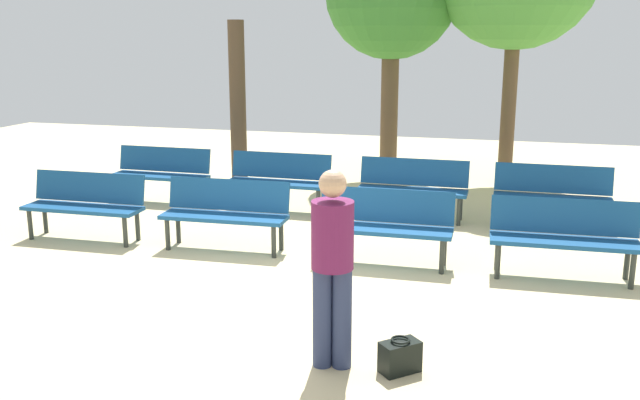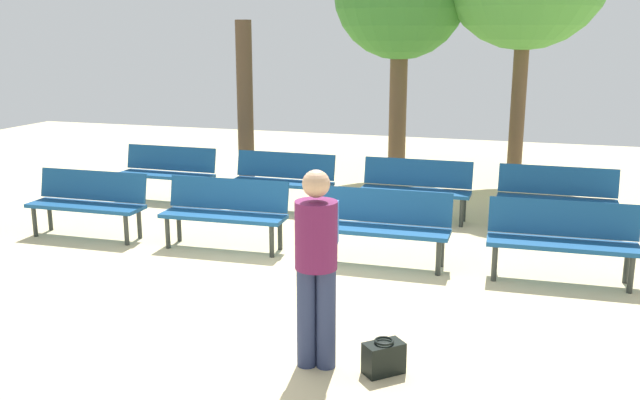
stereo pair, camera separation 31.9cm
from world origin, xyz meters
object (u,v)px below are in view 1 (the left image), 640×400
object	(u,v)px
bench_r1_c1	(279,178)
bench_r1_c3	(552,192)
bench_r0_c3	(564,234)
tree_1	(238,105)
bench_r0_c0	(85,202)
bench_r0_c2	(385,222)
handbag	(400,356)
bench_r1_c2	(413,185)
bench_r0_c1	(226,210)
visitor_with_backpack	(333,256)
bench_r1_c0	(161,171)

from	to	relation	value
bench_r1_c1	bench_r1_c3	bearing A→B (deg)	1.01
bench_r0_c3	tree_1	world-z (taller)	tree_1
bench_r0_c0	tree_1	size ratio (longest dim) A/B	0.55
bench_r0_c2	handbag	world-z (taller)	bench_r0_c2
bench_r1_c3	bench_r1_c2	bearing A→B (deg)	-179.24
bench_r0_c0	handbag	world-z (taller)	bench_r0_c0
bench_r0_c1	visitor_with_backpack	size ratio (longest dim) A/B	0.98
bench_r1_c2	bench_r0_c2	bearing A→B (deg)	-90.86
bench_r0_c1	bench_r1_c3	size ratio (longest dim) A/B	1.01
bench_r1_c0	bench_r1_c3	distance (m)	6.04
bench_r1_c3	bench_r0_c1	bearing A→B (deg)	-151.95
bench_r1_c0	bench_r0_c0	bearing A→B (deg)	-88.58
tree_1	visitor_with_backpack	xyz separation A→B (m)	(3.33, -6.29, -0.52)
bench_r1_c3	tree_1	bearing A→B (deg)	165.16
bench_r0_c1	bench_r0_c2	xyz separation A→B (m)	(2.04, -0.03, 0.00)
handbag	bench_r1_c3	bearing A→B (deg)	74.32
bench_r1_c2	tree_1	bearing A→B (deg)	156.55
handbag	bench_r1_c0	bearing A→B (deg)	133.97
bench_r1_c2	visitor_with_backpack	distance (m)	4.88
bench_r0_c3	visitor_with_backpack	distance (m)	3.40
bench_r0_c2	handbag	bearing A→B (deg)	-78.14
bench_r0_c0	bench_r1_c0	xyz separation A→B (m)	(-0.04, 2.18, 0.00)
bench_r0_c0	bench_r1_c1	bearing A→B (deg)	46.64
bench_r0_c1	bench_r0_c3	bearing A→B (deg)	-2.15
bench_r1_c3	visitor_with_backpack	size ratio (longest dim) A/B	0.97
bench_r0_c2	bench_r1_c0	world-z (taller)	same
bench_r1_c1	visitor_with_backpack	bearing A→B (deg)	-66.21
bench_r1_c2	tree_1	xyz separation A→B (m)	(-3.31, 1.43, 0.95)
bench_r0_c1	bench_r1_c0	xyz separation A→B (m)	(-2.01, 2.11, 0.00)
bench_r1_c0	bench_r1_c1	distance (m)	2.01
visitor_with_backpack	bench_r1_c3	bearing A→B (deg)	-120.81
bench_r0_c0	bench_r0_c3	size ratio (longest dim) A/B	1.00
bench_r1_c3	bench_r1_c0	bearing A→B (deg)	-179.61
bench_r0_c3	handbag	xyz separation A→B (m)	(-1.39, -2.74, -0.37)
bench_r1_c2	handbag	distance (m)	4.91
bench_r0_c2	visitor_with_backpack	world-z (taller)	visitor_with_backpack
bench_r0_c3	bench_r0_c0	bearing A→B (deg)	178.82
bench_r0_c1	handbag	size ratio (longest dim) A/B	4.54
bench_r1_c0	bench_r1_c3	xyz separation A→B (m)	(6.04, 0.04, 0.00)
bench_r1_c0	visitor_with_backpack	world-z (taller)	visitor_with_backpack
bench_r0_c0	handbag	xyz separation A→B (m)	(4.64, -2.66, -0.37)
bench_r0_c0	bench_r1_c2	xyz separation A→B (m)	(4.05, 2.19, 0.00)
bench_r1_c0	bench_r1_c3	world-z (taller)	same
bench_r0_c2	bench_r1_c0	size ratio (longest dim) A/B	1.00
bench_r0_c0	bench_r0_c1	size ratio (longest dim) A/B	0.99
bench_r0_c1	tree_1	bearing A→B (deg)	106.98
bench_r1_c3	tree_1	distance (m)	5.53
bench_r0_c2	bench_r0_c3	size ratio (longest dim) A/B	1.00
bench_r0_c0	visitor_with_backpack	xyz separation A→B (m)	(4.07, -2.67, 0.43)
bench_r0_c0	bench_r0_c3	bearing A→B (deg)	-0.30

